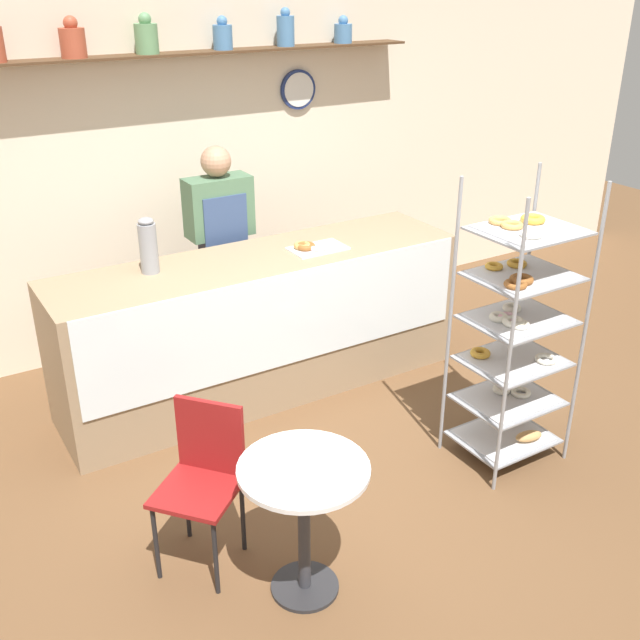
# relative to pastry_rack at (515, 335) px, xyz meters

# --- Properties ---
(ground_plane) EXTENTS (14.00, 14.00, 0.00)m
(ground_plane) POSITION_rel_pastry_rack_xyz_m (-0.91, 0.29, -0.83)
(ground_plane) COLOR brown
(back_wall) EXTENTS (10.00, 0.30, 2.70)m
(back_wall) POSITION_rel_pastry_rack_xyz_m (-0.91, 2.70, 0.54)
(back_wall) COLOR beige
(back_wall) RESTS_ON ground_plane
(display_counter) EXTENTS (2.87, 0.74, 1.02)m
(display_counter) POSITION_rel_pastry_rack_xyz_m (-0.91, 1.51, -0.32)
(display_counter) COLOR #937A5B
(display_counter) RESTS_ON ground_plane
(pastry_rack) EXTENTS (0.62, 0.51, 1.77)m
(pastry_rack) POSITION_rel_pastry_rack_xyz_m (0.00, 0.00, 0.00)
(pastry_rack) COLOR gray
(pastry_rack) RESTS_ON ground_plane
(person_worker) EXTENTS (0.48, 0.23, 1.66)m
(person_worker) POSITION_rel_pastry_rack_xyz_m (-0.92, 2.09, 0.07)
(person_worker) COLOR #282833
(person_worker) RESTS_ON ground_plane
(cafe_table) EXTENTS (0.61, 0.61, 0.73)m
(cafe_table) POSITION_rel_pastry_rack_xyz_m (-1.64, -0.34, -0.29)
(cafe_table) COLOR #262628
(cafe_table) RESTS_ON ground_plane
(cafe_chair) EXTENTS (0.54, 0.54, 0.87)m
(cafe_chair) POSITION_rel_pastry_rack_xyz_m (-1.94, 0.14, -0.30)
(cafe_chair) COLOR black
(cafe_chair) RESTS_ON ground_plane
(coffee_carafe) EXTENTS (0.12, 0.12, 0.36)m
(coffee_carafe) POSITION_rel_pastry_rack_xyz_m (-1.62, 1.63, 0.36)
(coffee_carafe) COLOR gray
(coffee_carafe) RESTS_ON display_counter
(donut_tray_counter) EXTENTS (0.39, 0.24, 0.05)m
(donut_tray_counter) POSITION_rel_pastry_rack_xyz_m (-0.53, 1.44, 0.21)
(donut_tray_counter) COLOR white
(donut_tray_counter) RESTS_ON display_counter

